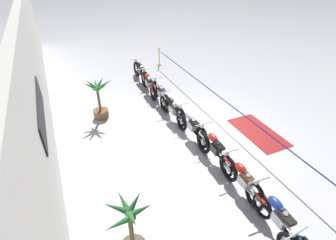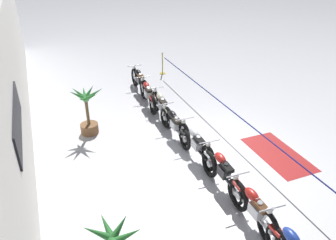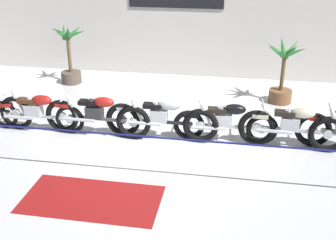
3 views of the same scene
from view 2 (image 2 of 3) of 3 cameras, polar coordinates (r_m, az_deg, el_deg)
The scene contains 13 objects.
ground_plane at distance 10.04m, azimuth 7.74°, elevation -6.16°, with size 120.00×120.00×0.00m, color silver.
back_wall at distance 7.95m, azimuth -25.33°, elevation -1.19°, with size 28.00×0.29×4.20m.
motorcycle_red_2 at distance 7.78m, azimuth 14.87°, elevation -14.82°, with size 2.24×0.62×0.91m.
motorcycle_red_3 at distance 8.64m, azimuth 9.49°, elevation -8.94°, with size 2.41×0.62×0.96m.
motorcycle_silver_4 at distance 9.60m, azimuth 4.89°, elevation -4.37°, with size 2.46×0.62×0.96m.
motorcycle_black_5 at distance 10.62m, azimuth 1.14°, elevation -0.88°, with size 2.21×0.62×0.91m.
motorcycle_cream_6 at distance 11.74m, azimuth -1.13°, elevation 2.33°, with size 2.19×0.62×0.97m.
motorcycle_red_7 at distance 12.74m, azimuth -3.56°, elevation 4.43°, with size 2.27×0.62×0.95m.
motorcycle_black_8 at distance 13.99m, azimuth -4.94°, elevation 6.73°, with size 2.29×0.62×0.98m.
potted_palm_right_of_row at distance 11.03m, azimuth -13.82°, elevation 1.22°, with size 1.04×1.11×1.71m.
stanchion_far_left at distance 9.24m, azimuth 18.70°, elevation -5.27°, with size 13.87×0.28×1.05m.
stanchion_mid_left at distance 16.05m, azimuth -0.97°, elevation 9.28°, with size 0.28×0.28×1.05m.
floor_banner at distance 10.55m, azimuth 18.59°, elevation -5.65°, with size 2.32×1.19×0.01m, color maroon.
Camera 2 is at (-7.05, 4.32, 5.70)m, focal length 35.00 mm.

